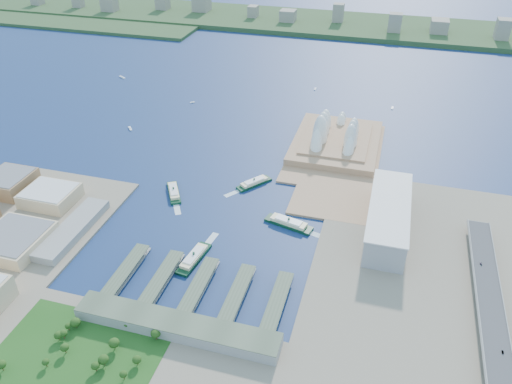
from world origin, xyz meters
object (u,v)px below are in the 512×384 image
(ferry_a, at_px, (174,191))
(car_c, at_px, (481,263))
(opera_house, at_px, (338,128))
(car_b, at_px, (503,352))
(ferry_b, at_px, (254,182))
(ferry_d, at_px, (289,222))
(ferry_c, at_px, (194,256))
(toaster_building, at_px, (388,217))

(ferry_a, distance_m, car_c, 385.93)
(opera_house, distance_m, car_c, 315.60)
(car_b, distance_m, car_c, 118.35)
(ferry_b, distance_m, car_c, 303.80)
(opera_house, bearing_deg, ferry_d, -96.69)
(ferry_b, height_order, ferry_c, ferry_c)
(opera_house, distance_m, ferry_c, 334.52)
(car_b, bearing_deg, ferry_a, -24.05)
(ferry_d, distance_m, car_b, 269.19)
(ferry_a, height_order, ferry_d, ferry_d)
(car_c, bearing_deg, ferry_c, 11.64)
(ferry_c, distance_m, ferry_d, 127.33)
(opera_house, bearing_deg, toaster_building, -65.77)
(ferry_d, bearing_deg, toaster_building, -65.55)
(toaster_building, xyz_separation_m, ferry_d, (-115.94, -21.24, -14.75))
(opera_house, distance_m, ferry_d, 224.29)
(toaster_building, relative_size, car_c, 33.08)
(opera_house, xyz_separation_m, ferry_a, (-190.73, -194.85, -26.90))
(toaster_building, distance_m, ferry_c, 233.67)
(ferry_a, height_order, car_b, car_b)
(ferry_d, xyz_separation_m, car_c, (216.94, -29.47, 9.78))
(ferry_b, height_order, car_c, car_c)
(ferry_a, bearing_deg, opera_house, 15.41)
(ferry_d, bearing_deg, ferry_c, 150.50)
(toaster_building, height_order, ferry_b, toaster_building)
(ferry_a, xyz_separation_m, ferry_b, (97.93, 52.04, -0.07))
(ferry_b, xyz_separation_m, ferry_c, (-20.90, -170.68, 0.46))
(toaster_building, relative_size, ferry_d, 2.55)
(car_b, xyz_separation_m, car_c, (-8.00, 118.08, 0.05))
(ferry_b, bearing_deg, car_c, 16.13)
(car_c, bearing_deg, car_b, 93.88)
(ferry_b, height_order, car_b, car_b)
(ferry_b, relative_size, car_c, 11.34)
(toaster_building, xyz_separation_m, ferry_c, (-203.71, -113.49, -15.02))
(ferry_c, bearing_deg, car_b, 177.60)
(ferry_c, xyz_separation_m, car_b, (312.71, -55.30, 10.00))
(opera_house, xyz_separation_m, toaster_building, (90.00, -200.00, -11.50))
(opera_house, height_order, car_c, opera_house)
(car_b, relative_size, car_c, 0.82)
(ferry_c, bearing_deg, ferry_b, -89.36)
(opera_house, relative_size, ferry_c, 3.10)
(car_c, bearing_deg, toaster_building, -26.66)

